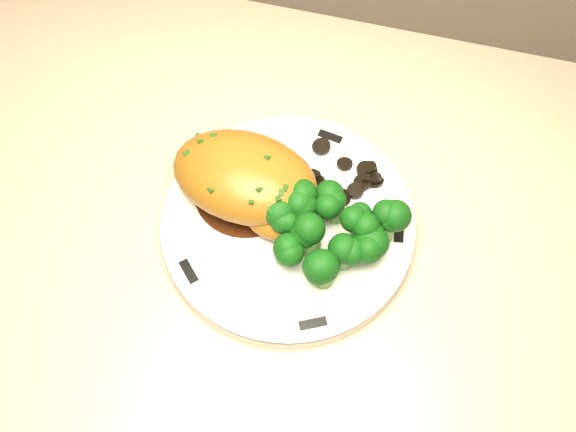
% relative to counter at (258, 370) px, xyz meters
% --- Properties ---
extents(counter, '(2.09, 0.69, 1.02)m').
position_rel_counter_xyz_m(counter, '(0.00, 0.00, 0.00)').
color(counter, brown).
rests_on(counter, ground).
extents(plate, '(0.28, 0.28, 0.02)m').
position_rel_counter_xyz_m(plate, '(0.04, 0.02, 0.46)').
color(plate, white).
rests_on(plate, counter).
extents(rim_accent_0, '(0.03, 0.01, 0.00)m').
position_rel_counter_xyz_m(rim_accent_0, '(0.06, 0.13, 0.46)').
color(rim_accent_0, black).
rests_on(rim_accent_0, plate).
extents(rim_accent_1, '(0.02, 0.03, 0.00)m').
position_rel_counter_xyz_m(rim_accent_1, '(-0.05, 0.07, 0.46)').
color(rim_accent_1, black).
rests_on(rim_accent_1, plate).
extents(rim_accent_2, '(0.02, 0.02, 0.00)m').
position_rel_counter_xyz_m(rim_accent_2, '(-0.04, -0.05, 0.46)').
color(rim_accent_2, black).
rests_on(rim_accent_2, plate).
extents(rim_accent_3, '(0.03, 0.02, 0.00)m').
position_rel_counter_xyz_m(rim_accent_3, '(0.09, -0.07, 0.46)').
color(rim_accent_3, black).
rests_on(rim_accent_3, plate).
extents(rim_accent_4, '(0.01, 0.03, 0.00)m').
position_rel_counter_xyz_m(rim_accent_4, '(0.15, 0.04, 0.46)').
color(rim_accent_4, black).
rests_on(rim_accent_4, plate).
extents(gravy_pool, '(0.10, 0.10, 0.00)m').
position_rel_counter_xyz_m(gravy_pool, '(-0.01, 0.05, 0.46)').
color(gravy_pool, '#38180A').
rests_on(gravy_pool, plate).
extents(chicken_breast, '(0.15, 0.11, 0.06)m').
position_rel_counter_xyz_m(chicken_breast, '(-0.00, 0.04, 0.49)').
color(chicken_breast, '#945E19').
rests_on(chicken_breast, plate).
extents(mushroom_pile, '(0.09, 0.06, 0.02)m').
position_rel_counter_xyz_m(mushroom_pile, '(0.07, 0.09, 0.47)').
color(mushroom_pile, black).
rests_on(mushroom_pile, plate).
extents(broccoli_florets, '(0.12, 0.09, 0.04)m').
position_rel_counter_xyz_m(broccoli_florets, '(0.09, 0.01, 0.49)').
color(broccoli_florets, '#568A3A').
rests_on(broccoli_florets, plate).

